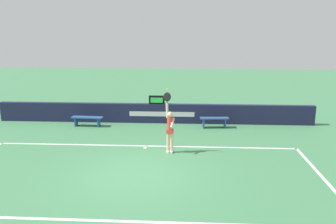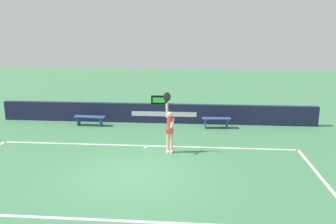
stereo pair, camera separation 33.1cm
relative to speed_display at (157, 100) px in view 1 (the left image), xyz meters
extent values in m
plane|color=#428053|center=(-0.14, -6.36, -1.16)|extent=(60.00, 60.00, 0.00)
cube|color=white|center=(-0.14, -3.55, -1.16)|extent=(11.84, 0.11, 0.00)
cube|color=white|center=(-0.14, -9.11, -1.16)|extent=(11.84, 0.11, 0.00)
cube|color=white|center=(5.78, -6.33, -1.16)|extent=(0.11, 5.68, 0.00)
cube|color=white|center=(-0.14, -3.70, -1.16)|extent=(0.11, 0.30, 0.00)
cube|color=#1C1F40|center=(-0.14, 0.00, -0.68)|extent=(15.56, 0.28, 0.96)
cube|color=silver|center=(0.25, -0.14, -0.68)|extent=(3.20, 0.01, 0.23)
cube|color=black|center=(0.00, 0.00, 0.00)|extent=(0.77, 0.17, 0.40)
cube|color=#33E54C|center=(0.00, -0.09, 0.00)|extent=(0.60, 0.01, 0.25)
cylinder|color=beige|center=(0.93, -4.23, -0.76)|extent=(0.12, 0.12, 0.79)
cylinder|color=beige|center=(0.79, -4.21, -0.76)|extent=(0.12, 0.12, 0.79)
cube|color=white|center=(0.93, -4.25, -1.12)|extent=(0.13, 0.25, 0.07)
cube|color=white|center=(0.79, -4.23, -1.12)|extent=(0.13, 0.25, 0.07)
cylinder|color=red|center=(0.86, -4.22, -0.08)|extent=(0.21, 0.21, 0.56)
cube|color=red|center=(0.86, -4.22, -0.32)|extent=(0.27, 0.23, 0.16)
sphere|color=beige|center=(0.86, -4.22, 0.32)|extent=(0.21, 0.21, 0.21)
cylinder|color=beige|center=(0.76, -4.20, 0.46)|extent=(0.12, 0.11, 0.53)
cylinder|color=beige|center=(0.96, -4.29, 0.01)|extent=(0.16, 0.46, 0.33)
ellipsoid|color=black|center=(0.76, -4.20, 0.98)|extent=(0.30, 0.07, 0.36)
cylinder|color=black|center=(0.76, -4.20, 0.79)|extent=(0.03, 0.03, 0.18)
sphere|color=yellow|center=(0.78, -4.36, 1.27)|extent=(0.07, 0.07, 0.07)
cube|color=#2D4A85|center=(2.78, -0.76, -0.69)|extent=(1.35, 0.45, 0.05)
cube|color=#2D4A85|center=(2.27, -0.80, -0.92)|extent=(0.08, 0.32, 0.47)
cube|color=#2D4A85|center=(3.28, -0.73, -0.92)|extent=(0.08, 0.32, 0.47)
cube|color=#26538D|center=(-3.27, -0.84, -0.72)|extent=(1.50, 0.44, 0.05)
cube|color=#26538D|center=(-3.83, -0.80, -0.94)|extent=(0.08, 0.32, 0.44)
cube|color=#26538D|center=(-2.71, -0.87, -0.94)|extent=(0.08, 0.32, 0.44)
camera|label=1|loc=(1.50, -16.61, 3.41)|focal=37.12mm
camera|label=2|loc=(1.83, -16.59, 3.41)|focal=37.12mm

